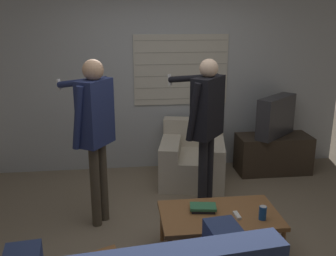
# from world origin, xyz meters

# --- Properties ---
(ground_plane) EXTENTS (16.00, 16.00, 0.00)m
(ground_plane) POSITION_xyz_m (0.00, 0.00, 0.00)
(ground_plane) COLOR #7F705B
(wall_back) EXTENTS (5.20, 0.08, 2.55)m
(wall_back) POSITION_xyz_m (0.01, 2.03, 1.28)
(wall_back) COLOR #ADB2B7
(wall_back) RESTS_ON ground_plane
(armchair_beige) EXTENTS (0.98, 1.04, 0.76)m
(armchair_beige) POSITION_xyz_m (0.36, 1.47, 0.30)
(armchair_beige) COLOR beige
(armchair_beige) RESTS_ON ground_plane
(coffee_table) EXTENTS (1.07, 0.64, 0.41)m
(coffee_table) POSITION_xyz_m (0.30, -0.23, 0.37)
(coffee_table) COLOR brown
(coffee_table) RESTS_ON ground_plane
(tv_stand) EXTENTS (1.00, 0.45, 0.53)m
(tv_stand) POSITION_xyz_m (1.53, 1.60, 0.26)
(tv_stand) COLOR #33281E
(tv_stand) RESTS_ON ground_plane
(tv) EXTENTS (0.68, 0.63, 0.55)m
(tv) POSITION_xyz_m (1.53, 1.61, 0.80)
(tv) COLOR #2D2D33
(tv) RESTS_ON tv_stand
(person_left_standing) EXTENTS (0.62, 0.77, 1.73)m
(person_left_standing) POSITION_xyz_m (-0.82, 0.49, 1.10)
(person_left_standing) COLOR #4C4233
(person_left_standing) RESTS_ON ground_plane
(person_right_standing) EXTENTS (0.58, 0.83, 1.70)m
(person_right_standing) POSITION_xyz_m (0.34, 0.64, 1.09)
(person_right_standing) COLOR black
(person_right_standing) RESTS_ON ground_plane
(book_stack) EXTENTS (0.26, 0.18, 0.05)m
(book_stack) POSITION_xyz_m (0.16, -0.16, 0.44)
(book_stack) COLOR black
(book_stack) RESTS_ON coffee_table
(soda_can) EXTENTS (0.07, 0.07, 0.13)m
(soda_can) POSITION_xyz_m (0.64, -0.37, 0.47)
(soda_can) COLOR #194C9E
(soda_can) RESTS_ON coffee_table
(spare_remote) EXTENTS (0.04, 0.13, 0.02)m
(spare_remote) POSITION_xyz_m (0.43, -0.30, 0.42)
(spare_remote) COLOR white
(spare_remote) RESTS_ON coffee_table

